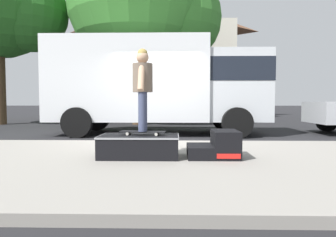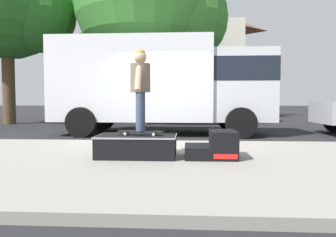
% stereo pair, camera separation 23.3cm
% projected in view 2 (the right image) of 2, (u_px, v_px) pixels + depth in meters
% --- Properties ---
extents(ground_plane, '(140.00, 140.00, 0.00)m').
position_uv_depth(ground_plane, '(157.00, 143.00, 8.15)').
color(ground_plane, black).
extents(sidewalk_slab, '(50.00, 5.00, 0.12)m').
position_uv_depth(sidewalk_slab, '(140.00, 163.00, 5.16)').
color(sidewalk_slab, gray).
rests_on(sidewalk_slab, ground).
extents(skate_box, '(1.35, 0.80, 0.37)m').
position_uv_depth(skate_box, '(137.00, 145.00, 5.38)').
color(skate_box, black).
rests_on(skate_box, sidewalk_slab).
extents(kicker_ramp, '(0.86, 0.74, 0.46)m').
position_uv_depth(kicker_ramp, '(215.00, 146.00, 5.30)').
color(kicker_ramp, black).
rests_on(kicker_ramp, sidewalk_slab).
extents(skateboard, '(0.80, 0.29, 0.07)m').
position_uv_depth(skateboard, '(141.00, 132.00, 5.39)').
color(skateboard, black).
rests_on(skateboard, skate_box).
extents(skater_kid, '(0.34, 0.72, 1.40)m').
position_uv_depth(skater_kid, '(140.00, 83.00, 5.34)').
color(skater_kid, '#3F4766').
rests_on(skater_kid, skateboard).
extents(box_truck, '(6.91, 2.63, 3.05)m').
position_uv_depth(box_truck, '(164.00, 82.00, 10.25)').
color(box_truck, silver).
rests_on(box_truck, ground).
extents(street_tree_main, '(6.99, 6.35, 8.81)m').
position_uv_depth(street_tree_main, '(153.00, 6.00, 14.31)').
color(street_tree_main, brown).
rests_on(street_tree_main, ground).
extents(street_tree_neighbour, '(5.90, 5.37, 8.43)m').
position_uv_depth(street_tree_neighbour, '(13.00, 4.00, 14.51)').
color(street_tree_neighbour, brown).
rests_on(street_tree_neighbour, ground).
extents(house_behind, '(9.54, 8.22, 8.40)m').
position_uv_depth(house_behind, '(172.00, 57.00, 22.31)').
color(house_behind, beige).
rests_on(house_behind, ground).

